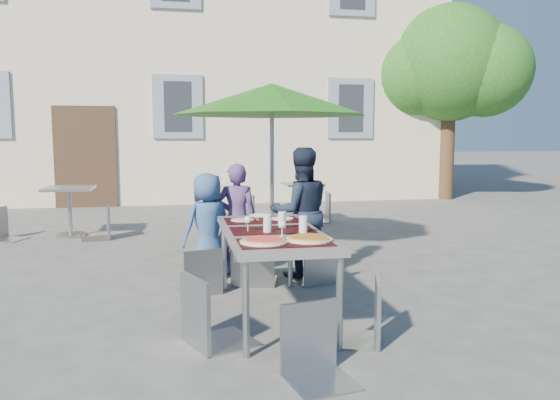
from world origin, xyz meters
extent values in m
plane|color=#49494B|center=(0.00, 0.00, 0.00)|extent=(90.00, 90.00, 0.00)
cube|color=beige|center=(0.00, 11.50, 3.50)|extent=(13.00, 8.00, 7.00)
cube|color=#3D2B1D|center=(-2.00, 7.47, 1.10)|extent=(1.30, 0.06, 2.20)
cube|color=gray|center=(0.00, 7.47, 2.20)|extent=(1.10, 0.06, 1.40)
cube|color=#262B33|center=(0.00, 7.45, 2.20)|extent=(0.60, 0.04, 1.10)
cube|color=gray|center=(4.00, 7.47, 2.20)|extent=(1.10, 0.06, 1.40)
cube|color=#262B33|center=(4.00, 7.45, 2.20)|extent=(0.60, 0.04, 1.10)
cylinder|color=#4A331F|center=(6.50, 7.50, 1.40)|extent=(0.36, 0.36, 2.80)
sphere|color=#195215|center=(6.50, 7.50, 3.30)|extent=(2.80, 2.80, 2.80)
sphere|color=#195215|center=(5.70, 7.80, 3.00)|extent=(2.00, 2.00, 2.00)
sphere|color=#195215|center=(7.20, 7.10, 3.10)|extent=(2.20, 2.20, 2.20)
sphere|color=#195215|center=(6.70, 8.10, 3.80)|extent=(1.80, 1.80, 1.80)
cube|color=#48494D|center=(0.73, -0.44, 0.72)|extent=(0.80, 1.85, 0.05)
cylinder|color=#8E9599|center=(0.39, -1.31, 0.35)|extent=(0.05, 0.05, 0.70)
cylinder|color=#8E9599|center=(1.07, -1.31, 0.35)|extent=(0.05, 0.05, 0.70)
cylinder|color=#8E9599|center=(0.39, 0.42, 0.35)|extent=(0.05, 0.05, 0.70)
cylinder|color=#8E9599|center=(1.07, 0.42, 0.35)|extent=(0.05, 0.05, 0.70)
cube|color=black|center=(0.73, -0.99, 0.75)|extent=(0.70, 0.42, 0.01)
cube|color=black|center=(0.73, -0.44, 0.75)|extent=(0.70, 0.42, 0.01)
cube|color=black|center=(0.73, 0.11, 0.75)|extent=(0.70, 0.42, 0.01)
cylinder|color=white|center=(0.57, -0.98, 0.76)|extent=(0.37, 0.37, 0.01)
cylinder|color=tan|center=(0.57, -0.98, 0.77)|extent=(0.33, 0.33, 0.01)
cylinder|color=#AE1510|center=(0.57, -0.98, 0.78)|extent=(0.28, 0.28, 0.01)
cylinder|color=white|center=(0.93, -0.95, 0.76)|extent=(0.37, 0.37, 0.01)
cylinder|color=tan|center=(0.93, -0.95, 0.77)|extent=(0.33, 0.33, 0.01)
cylinder|color=#863409|center=(0.93, -0.95, 0.78)|extent=(0.28, 0.28, 0.01)
cylinder|color=silver|center=(0.67, -0.54, 0.82)|extent=(0.07, 0.07, 0.15)
cylinder|color=silver|center=(0.83, -0.38, 0.82)|extent=(0.07, 0.07, 0.15)
cylinder|color=silver|center=(0.96, -0.63, 0.82)|extent=(0.07, 0.07, 0.15)
cylinder|color=silver|center=(0.52, -0.47, 0.75)|extent=(0.06, 0.06, 0.00)
cylinder|color=silver|center=(0.52, -0.47, 0.79)|extent=(0.01, 0.01, 0.08)
sphere|color=silver|center=(0.52, -0.47, 0.85)|extent=(0.06, 0.06, 0.06)
cylinder|color=silver|center=(0.76, -0.75, 0.75)|extent=(0.06, 0.06, 0.00)
cylinder|color=silver|center=(0.76, -0.75, 0.79)|extent=(0.01, 0.01, 0.08)
sphere|color=silver|center=(0.76, -0.75, 0.85)|extent=(0.06, 0.06, 0.06)
cylinder|color=white|center=(0.54, 0.12, 0.76)|extent=(0.22, 0.22, 0.01)
cube|color=#9CA0A4|center=(0.68, 0.12, 0.76)|extent=(0.02, 0.18, 0.00)
cylinder|color=white|center=(0.93, 0.14, 0.76)|extent=(0.22, 0.22, 0.01)
cube|color=#9CA0A4|center=(1.07, 0.14, 0.76)|extent=(0.02, 0.18, 0.00)
cylinder|color=white|center=(0.76, 0.39, 0.76)|extent=(0.22, 0.22, 0.01)
cube|color=#9CA0A4|center=(0.90, 0.39, 0.76)|extent=(0.02, 0.18, 0.00)
imported|color=#325389|center=(0.26, 0.91, 0.58)|extent=(0.67, 0.57, 1.16)
imported|color=#50346C|center=(0.59, 1.05, 0.63)|extent=(0.52, 0.40, 1.25)
imported|color=#182135|center=(1.28, 0.84, 0.72)|extent=(0.71, 0.43, 1.43)
cube|color=gray|center=(0.13, 0.42, 0.41)|extent=(0.47, 0.47, 0.03)
cube|color=gray|center=(0.18, 0.24, 0.64)|extent=(0.38, 0.12, 0.46)
cylinder|color=gray|center=(0.25, 0.62, 0.20)|extent=(0.02, 0.02, 0.40)
cylinder|color=gray|center=(-0.07, 0.54, 0.20)|extent=(0.02, 0.02, 0.40)
cylinder|color=gray|center=(0.33, 0.30, 0.20)|extent=(0.02, 0.02, 0.40)
cylinder|color=gray|center=(0.01, 0.22, 0.20)|extent=(0.02, 0.02, 0.40)
cube|color=gray|center=(0.74, 0.66, 0.48)|extent=(0.55, 0.55, 0.03)
cube|color=gray|center=(0.68, 0.45, 0.75)|extent=(0.45, 0.14, 0.54)
cylinder|color=gray|center=(0.97, 0.80, 0.24)|extent=(0.02, 0.02, 0.47)
cylinder|color=gray|center=(0.59, 0.89, 0.24)|extent=(0.02, 0.02, 0.47)
cylinder|color=gray|center=(0.88, 0.43, 0.24)|extent=(0.02, 0.02, 0.47)
cylinder|color=gray|center=(0.50, 0.52, 0.24)|extent=(0.02, 0.02, 0.47)
cube|color=gray|center=(1.33, 0.56, 0.40)|extent=(0.46, 0.46, 0.03)
cube|color=gray|center=(1.38, 0.38, 0.63)|extent=(0.37, 0.13, 0.45)
cylinder|color=gray|center=(1.45, 0.75, 0.20)|extent=(0.02, 0.02, 0.39)
cylinder|color=gray|center=(1.14, 0.67, 0.20)|extent=(0.02, 0.02, 0.39)
cylinder|color=gray|center=(1.53, 0.44, 0.20)|extent=(0.02, 0.02, 0.39)
cylinder|color=gray|center=(1.22, 0.36, 0.20)|extent=(0.02, 0.02, 0.39)
cube|color=#93989E|center=(0.25, -0.99, 0.48)|extent=(0.59, 0.59, 0.03)
cube|color=#93989E|center=(0.05, -1.08, 0.75)|extent=(0.20, 0.43, 0.54)
cylinder|color=#93989E|center=(0.50, -1.10, 0.24)|extent=(0.02, 0.02, 0.47)
cylinder|color=#93989E|center=(0.35, -0.74, 0.24)|extent=(0.02, 0.02, 0.47)
cylinder|color=#93989E|center=(0.14, -1.25, 0.24)|extent=(0.02, 0.02, 0.47)
cylinder|color=#93989E|center=(0.00, -0.89, 0.24)|extent=(0.02, 0.02, 0.47)
cube|color=#90969B|center=(1.22, -1.14, 0.44)|extent=(0.52, 0.52, 0.03)
cube|color=#90969B|center=(1.41, -1.20, 0.68)|extent=(0.16, 0.40, 0.49)
cylinder|color=#90969B|center=(1.11, -0.92, 0.21)|extent=(0.02, 0.02, 0.43)
cylinder|color=#90969B|center=(1.00, -1.25, 0.21)|extent=(0.02, 0.02, 0.43)
cylinder|color=#90969B|center=(1.44, -1.03, 0.21)|extent=(0.02, 0.02, 0.43)
cylinder|color=#90969B|center=(1.33, -1.36, 0.21)|extent=(0.02, 0.02, 0.43)
cube|color=#8F949A|center=(0.81, -1.80, 0.43)|extent=(0.47, 0.47, 0.03)
cube|color=#8F949A|center=(0.77, -1.61, 0.67)|extent=(0.40, 0.10, 0.48)
cylinder|color=#8F949A|center=(0.67, -2.00, 0.21)|extent=(0.02, 0.02, 0.42)
cylinder|color=#8F949A|center=(1.01, -1.93, 0.21)|extent=(0.02, 0.02, 0.42)
cylinder|color=#8F949A|center=(0.61, -1.66, 0.21)|extent=(0.02, 0.02, 0.42)
cylinder|color=#8F949A|center=(0.94, -1.59, 0.21)|extent=(0.02, 0.02, 0.42)
cylinder|color=#9CA0A4|center=(1.16, 2.02, 0.04)|extent=(0.50, 0.50, 0.09)
cylinder|color=#8E9599|center=(1.16, 2.02, 1.03)|extent=(0.06, 0.06, 2.07)
cone|color=#206616|center=(1.16, 2.02, 2.02)|extent=(2.53, 2.53, 0.40)
cylinder|color=#9CA0A4|center=(-1.70, 3.86, 0.02)|extent=(0.44, 0.44, 0.04)
cylinder|color=#8E9599|center=(-1.70, 3.86, 0.36)|extent=(0.06, 0.06, 0.72)
cube|color=#8E9599|center=(-1.70, 3.86, 0.75)|extent=(0.72, 0.72, 0.04)
cube|color=slate|center=(-2.55, 3.72, 0.44)|extent=(0.53, 0.53, 0.03)
cylinder|color=slate|center=(-2.45, 3.49, 0.21)|extent=(0.02, 0.02, 0.43)
cylinder|color=slate|center=(-2.32, 3.82, 0.21)|extent=(0.02, 0.02, 0.43)
cylinder|color=slate|center=(-2.64, 3.95, 0.21)|extent=(0.02, 0.02, 0.43)
cube|color=gray|center=(-1.29, 3.54, 0.44)|extent=(0.48, 0.48, 0.03)
cube|color=gray|center=(-1.10, 3.57, 0.68)|extent=(0.10, 0.41, 0.49)
cylinder|color=gray|center=(-1.49, 3.68, 0.21)|extent=(0.02, 0.02, 0.43)
cylinder|color=gray|center=(-1.43, 3.33, 0.21)|extent=(0.02, 0.02, 0.43)
cylinder|color=gray|center=(-1.15, 3.74, 0.21)|extent=(0.02, 0.02, 0.43)
cylinder|color=gray|center=(-1.08, 3.40, 0.21)|extent=(0.02, 0.02, 0.43)
cylinder|color=#9CA0A4|center=(2.15, 4.50, 0.02)|extent=(0.44, 0.44, 0.04)
cylinder|color=#8E9599|center=(2.15, 4.50, 0.33)|extent=(0.06, 0.06, 0.67)
cube|color=#8E9599|center=(2.15, 4.50, 0.70)|extent=(0.67, 0.67, 0.04)
cube|color=#90959B|center=(1.39, 4.41, 0.49)|extent=(0.54, 0.54, 0.03)
cube|color=#90959B|center=(1.18, 4.37, 0.77)|extent=(0.12, 0.46, 0.55)
cylinder|color=#90959B|center=(1.62, 4.25, 0.24)|extent=(0.02, 0.02, 0.48)
cylinder|color=#90959B|center=(1.55, 4.64, 0.24)|extent=(0.02, 0.02, 0.48)
cylinder|color=#90959B|center=(1.24, 4.18, 0.24)|extent=(0.02, 0.02, 0.48)
cylinder|color=#90959B|center=(1.16, 4.57, 0.24)|extent=(0.02, 0.02, 0.48)
cube|color=gray|center=(2.42, 4.55, 0.49)|extent=(0.51, 0.51, 0.03)
cube|color=gray|center=(2.64, 4.52, 0.76)|extent=(0.09, 0.45, 0.54)
cylinder|color=gray|center=(2.25, 4.77, 0.24)|extent=(0.02, 0.02, 0.48)
cylinder|color=gray|center=(2.21, 4.38, 0.24)|extent=(0.02, 0.02, 0.48)
cylinder|color=gray|center=(2.64, 4.72, 0.24)|extent=(0.02, 0.02, 0.48)
cylinder|color=gray|center=(2.59, 4.33, 0.24)|extent=(0.02, 0.02, 0.48)
camera|label=1|loc=(-0.06, -4.97, 1.55)|focal=35.00mm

